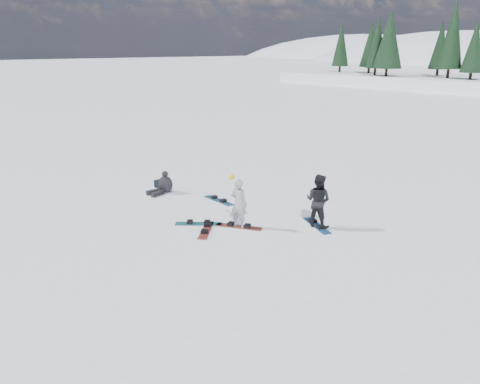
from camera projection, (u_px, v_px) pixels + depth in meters
name	position (u px, v px, depth m)	size (l,w,h in m)	color
ground	(265.00, 233.00, 14.42)	(420.00, 420.00, 0.00)	white
snowboarder_woman	(239.00, 203.00, 14.66)	(0.66, 0.51, 1.74)	gray
snowboarder_man	(318.00, 201.00, 14.74)	(0.84, 0.65, 1.72)	black
seated_rider	(164.00, 185.00, 18.31)	(0.68, 1.06, 0.88)	black
gear_bag	(160.00, 184.00, 19.02)	(0.45, 0.30, 0.30)	black
snowboard_woman	(239.00, 227.00, 14.89)	(1.50, 0.28, 0.03)	#9A3421
snowboard_man	(317.00, 226.00, 14.99)	(1.50, 0.28, 0.03)	navy
snowboard_loose_a	(199.00, 224.00, 15.14)	(1.50, 0.28, 0.03)	#176E7F
snowboard_loose_c	(219.00, 200.00, 17.43)	(1.50, 0.28, 0.03)	#19618A
snowboard_loose_b	(206.00, 230.00, 14.63)	(1.50, 0.28, 0.03)	maroon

